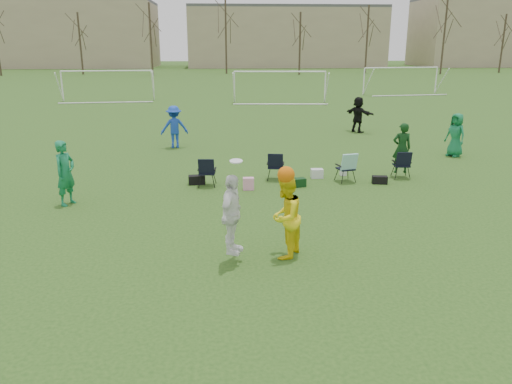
{
  "coord_description": "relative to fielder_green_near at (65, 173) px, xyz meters",
  "views": [
    {
      "loc": [
        -0.51,
        -8.57,
        4.56
      ],
      "look_at": [
        0.2,
        2.49,
        1.25
      ],
      "focal_mm": 35.0,
      "sensor_mm": 36.0,
      "label": 1
    }
  ],
  "objects": [
    {
      "name": "ground",
      "position": [
        5.14,
        -5.76,
        -0.95
      ],
      "size": [
        260.0,
        260.0,
        0.0
      ],
      "primitive_type": "plane",
      "color": "#234A17",
      "rests_on": "ground"
    },
    {
      "name": "fielder_green_near",
      "position": [
        0.0,
        0.0,
        0.0
      ],
      "size": [
        0.71,
        0.82,
        1.91
      ],
      "primitive_type": "imported",
      "rotation": [
        0.0,
        0.0,
        1.13
      ],
      "color": "#157649",
      "rests_on": "ground"
    },
    {
      "name": "fielder_blue",
      "position": [
        2.38,
        8.24,
        -0.01
      ],
      "size": [
        1.34,
        0.94,
        1.89
      ],
      "primitive_type": "imported",
      "rotation": [
        0.0,
        0.0,
        3.35
      ],
      "color": "#1840B4",
      "rests_on": "ground"
    },
    {
      "name": "fielder_green_far",
      "position": [
        14.26,
        5.68,
        -0.05
      ],
      "size": [
        0.92,
        1.05,
        1.81
      ],
      "primitive_type": "imported",
      "rotation": [
        0.0,
        0.0,
        -1.08
      ],
      "color": "#136E40",
      "rests_on": "ground"
    },
    {
      "name": "fielder_black",
      "position": [
        11.73,
        11.76,
        -0.02
      ],
      "size": [
        1.48,
        1.73,
        1.88
      ],
      "primitive_type": "imported",
      "rotation": [
        0.0,
        0.0,
        2.21
      ],
      "color": "black",
      "rests_on": "ground"
    },
    {
      "name": "center_contest",
      "position": [
        5.48,
        -4.23,
        0.06
      ],
      "size": [
        2.06,
        1.38,
        2.28
      ],
      "color": "white",
      "rests_on": "ground"
    },
    {
      "name": "sideline_setup",
      "position": [
        8.21,
        2.21,
        -0.38
      ],
      "size": [
        7.79,
        1.87,
        1.93
      ],
      "color": "#0E3512",
      "rests_on": "ground"
    },
    {
      "name": "goal_left",
      "position": [
        -4.86,
        28.24,
        0.97
      ],
      "size": [
        7.39,
        0.76,
        2.46
      ],
      "rotation": [
        0.0,
        0.0,
        0.09
      ],
      "color": "white",
      "rests_on": "ground"
    },
    {
      "name": "goal_mid",
      "position": [
        9.14,
        26.24,
        0.97
      ],
      "size": [
        7.4,
        0.63,
        2.46
      ],
      "rotation": [
        0.0,
        0.0,
        -0.07
      ],
      "color": "white",
      "rests_on": "ground"
    },
    {
      "name": "goal_right",
      "position": [
        21.14,
        32.24,
        0.97
      ],
      "size": [
        7.35,
        1.14,
        2.46
      ],
      "rotation": [
        0.0,
        0.0,
        0.14
      ],
      "color": "white",
      "rests_on": "ground"
    },
    {
      "name": "tree_line",
      "position": [
        5.38,
        64.09,
        4.14
      ],
      "size": [
        110.28,
        3.28,
        11.4
      ],
      "color": "#382B21",
      "rests_on": "ground"
    },
    {
      "name": "building_row",
      "position": [
        11.87,
        90.24,
        5.04
      ],
      "size": [
        126.0,
        16.0,
        13.0
      ],
      "color": "tan",
      "rests_on": "ground"
    }
  ]
}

